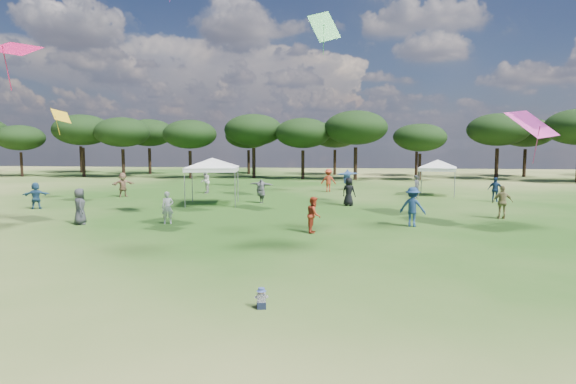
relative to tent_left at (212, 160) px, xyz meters
name	(u,v)px	position (x,y,z in m)	size (l,w,h in m)	color
ground	(237,339)	(6.38, -21.06, -2.90)	(140.00, 140.00, 0.00)	#2A5218
tree_line	(348,131)	(8.77, 26.35, 2.53)	(108.78, 17.63, 7.77)	black
tent_left	(212,160)	(0.00, 0.00, 0.00)	(6.51, 6.51, 3.32)	gray
tent_right	(438,161)	(15.48, 7.30, -0.28)	(5.31, 5.31, 3.04)	gray
toddler	(261,299)	(6.55, -19.19, -2.68)	(0.36, 0.39, 0.50)	#151C30
festival_crowd	(281,189)	(4.23, 1.70, -2.02)	(30.00, 21.73, 1.93)	#323438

